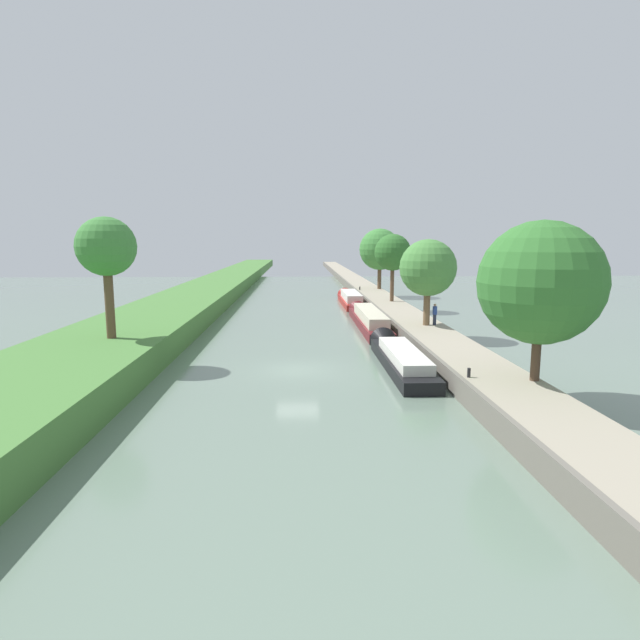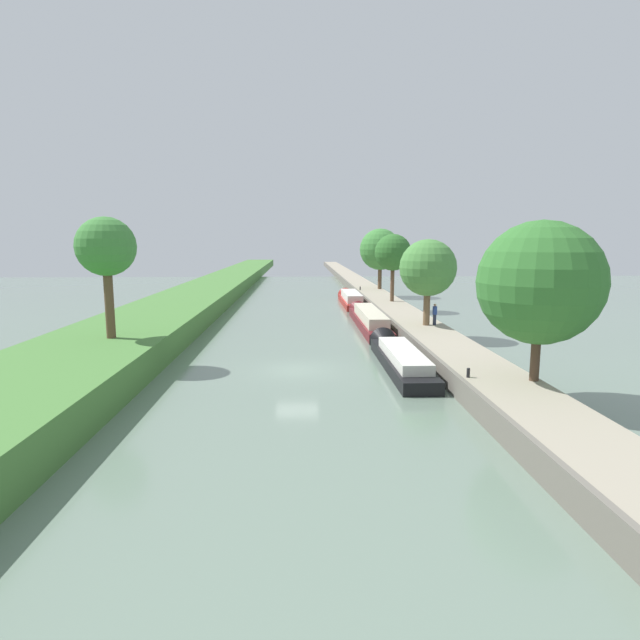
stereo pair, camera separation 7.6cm
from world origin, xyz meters
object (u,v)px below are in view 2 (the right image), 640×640
person_walking (435,314)px  mooring_bollard_near (468,373)px  narrowboat_red (350,299)px  mooring_bollard_far (360,288)px  narrowboat_black (399,357)px  narrowboat_maroon (368,319)px

person_walking → mooring_bollard_near: (-2.40, -15.37, -0.65)m
narrowboat_red → mooring_bollard_far: bearing=73.0°
narrowboat_black → narrowboat_red: size_ratio=0.90×
narrowboat_black → mooring_bollard_near: bearing=-74.2°
narrowboat_black → mooring_bollard_near: size_ratio=27.96×
narrowboat_maroon → mooring_bollard_near: narrowboat_maroon is taller
narrowboat_maroon → person_walking: 7.61m
person_walking → narrowboat_red: bearing=100.8°
narrowboat_red → mooring_bollard_near: 37.97m
mooring_bollard_near → person_walking: bearing=81.1°
narrowboat_black → mooring_bollard_far: (1.98, 37.14, 0.79)m
narrowboat_black → person_walking: 9.57m
narrowboat_maroon → person_walking: (4.32, -6.13, 1.30)m
person_walking → mooring_bollard_near: 15.57m
narrowboat_maroon → mooring_bollard_far: (1.92, 22.62, 0.65)m
narrowboat_maroon → narrowboat_red: (0.02, 16.41, -0.04)m
narrowboat_maroon → narrowboat_red: 16.41m
narrowboat_red → mooring_bollard_near: narrowboat_red is taller
mooring_bollard_far → narrowboat_maroon: bearing=-94.9°
mooring_bollard_near → narrowboat_red: bearing=92.9°
narrowboat_black → narrowboat_maroon: narrowboat_maroon is taller
narrowboat_red → person_walking: (4.30, -22.54, 1.34)m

